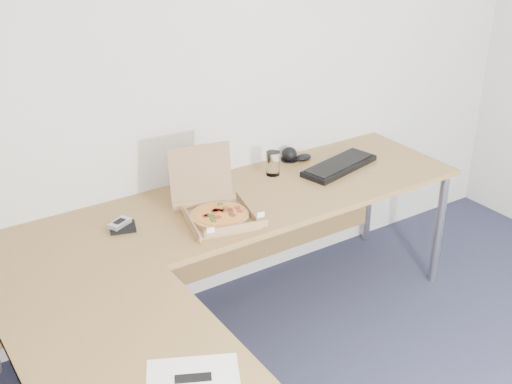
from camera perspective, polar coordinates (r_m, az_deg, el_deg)
desk at (r=2.83m, az=-2.98°, el=-6.27°), size 2.50×2.20×0.73m
pizza_box at (r=3.11m, az=-3.35°, el=-1.70°), size 0.31×0.36×0.31m
drinking_glass at (r=3.55m, az=1.48°, el=2.50°), size 0.07×0.07×0.13m
keyboard at (r=3.67m, az=7.23°, el=2.27°), size 0.51×0.28×0.03m
mouse at (r=3.76m, az=4.13°, el=3.02°), size 0.11×0.09×0.04m
wallet at (r=3.09m, az=-11.49°, el=-3.02°), size 0.14×0.13×0.02m
phone at (r=3.08m, az=-11.75°, el=-2.67°), size 0.12×0.10×0.02m
paper_sheet at (r=2.23m, az=-5.48°, el=-15.77°), size 0.37×0.33×0.00m
dome_speaker at (r=3.75m, az=2.91°, el=3.37°), size 0.10×0.10×0.08m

